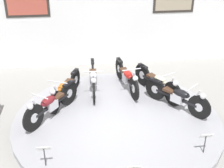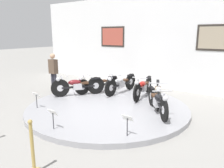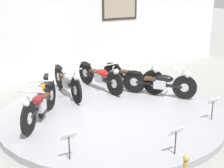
{
  "view_description": "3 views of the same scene",
  "coord_description": "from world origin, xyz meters",
  "views": [
    {
      "loc": [
        -0.91,
        -6.49,
        4.57
      ],
      "look_at": [
        -0.08,
        0.41,
        0.91
      ],
      "focal_mm": 50.0,
      "sensor_mm": 36.0,
      "label": 1
    },
    {
      "loc": [
        4.07,
        -5.51,
        2.44
      ],
      "look_at": [
        -0.1,
        0.39,
        0.77
      ],
      "focal_mm": 35.0,
      "sensor_mm": 36.0,
      "label": 2
    },
    {
      "loc": [
        -3.34,
        -5.92,
        2.97
      ],
      "look_at": [
        0.01,
        0.0,
        0.8
      ],
      "focal_mm": 50.0,
      "sensor_mm": 36.0,
      "label": 3
    }
  ],
  "objects": [
    {
      "name": "motorcycle_red",
      "position": [
        0.49,
        1.52,
        0.54
      ],
      "size": [
        0.54,
        2.0,
        0.81
      ],
      "color": "black",
      "rests_on": "display_platform"
    },
    {
      "name": "back_wall",
      "position": [
        0.0,
        3.78,
        2.08
      ],
      "size": [
        14.0,
        0.22,
        4.16
      ],
      "color": "white",
      "rests_on": "ground_plane"
    },
    {
      "name": "display_platform",
      "position": [
        0.0,
        0.0,
        0.07
      ],
      "size": [
        5.21,
        5.21,
        0.14
      ],
      "primitive_type": "cylinder",
      "color": "#99999E",
      "rests_on": "ground_plane"
    },
    {
      "name": "motorcycle_orange",
      "position": [
        -1.3,
        1.04,
        0.51
      ],
      "size": [
        0.84,
        1.81,
        0.78
      ],
      "color": "black",
      "rests_on": "display_platform"
    },
    {
      "name": "motorcycle_cream",
      "position": [
        1.29,
        1.04,
        0.54
      ],
      "size": [
        0.9,
        1.87,
        0.81
      ],
      "color": "black",
      "rests_on": "display_platform"
    },
    {
      "name": "ground_plane",
      "position": [
        0.0,
        0.0,
        0.0
      ],
      "size": [
        60.0,
        60.0,
        0.0
      ],
      "primitive_type": "plane",
      "color": "gray"
    },
    {
      "name": "info_placard_front_right",
      "position": [
        1.67,
        -1.52,
        0.51
      ],
      "size": [
        0.26,
        0.11,
        0.51
      ],
      "color": "#333338",
      "rests_on": "display_platform"
    },
    {
      "name": "motorcycle_silver",
      "position": [
        -0.49,
        1.52,
        0.54
      ],
      "size": [
        0.54,
        2.02,
        0.81
      ],
      "color": "black",
      "rests_on": "display_platform"
    },
    {
      "name": "info_placard_front_left",
      "position": [
        -1.67,
        -1.52,
        0.51
      ],
      "size": [
        0.26,
        0.11,
        0.51
      ],
      "color": "#333338",
      "rests_on": "display_platform"
    },
    {
      "name": "motorcycle_maroon",
      "position": [
        -1.62,
        0.27,
        0.54
      ],
      "size": [
        1.26,
        1.65,
        0.81
      ],
      "color": "black",
      "rests_on": "display_platform"
    },
    {
      "name": "info_placard_front_centre",
      "position": [
        0.0,
        -2.26,
        0.51
      ],
      "size": [
        0.26,
        0.11,
        0.51
      ],
      "color": "#333338",
      "rests_on": "display_platform"
    },
    {
      "name": "motorcycle_black",
      "position": [
        1.63,
        0.27,
        0.52
      ],
      "size": [
        1.29,
        1.57,
        0.79
      ],
      "color": "black",
      "rests_on": "display_platform"
    }
  ]
}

